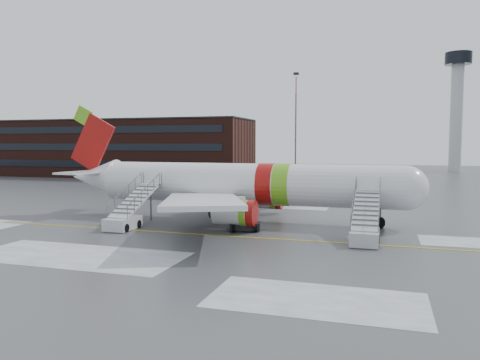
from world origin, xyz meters
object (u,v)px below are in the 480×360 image
(airliner, at_px, (237,184))
(pushback_tug, at_px, (243,224))
(airstair_fwd, at_px, (365,228))
(airstair_aft, at_px, (127,216))

(airliner, bearing_deg, pushback_tug, -67.18)
(airliner, distance_m, airstair_fwd, 13.84)
(airliner, relative_size, airstair_fwd, 4.55)
(airstair_fwd, bearing_deg, pushback_tug, 170.87)
(airstair_fwd, distance_m, airstair_aft, 19.75)
(airstair_aft, xyz_separation_m, pushback_tug, (9.86, 1.59, -0.44))
(airliner, distance_m, airstair_aft, 10.43)
(airstair_aft, bearing_deg, airliner, 40.04)
(airliner, height_order, pushback_tug, airliner)
(airstair_fwd, height_order, airstair_aft, same)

